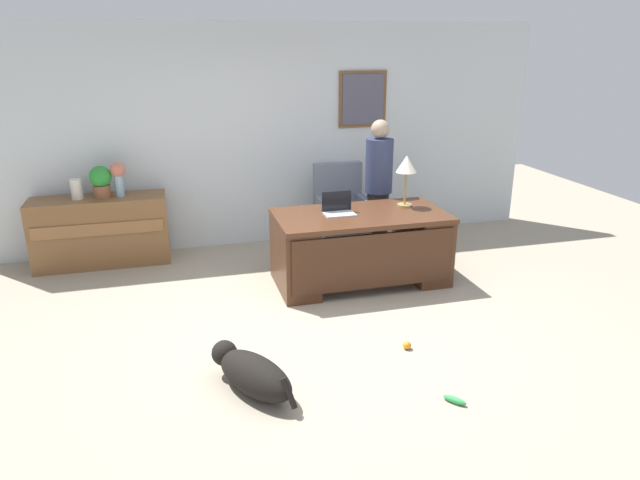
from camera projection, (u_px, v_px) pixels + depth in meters
The scene contains 14 objects.
ground_plane at pixel (326, 328), 5.25m from camera, with size 12.00×12.00×0.00m, color #9E937F.
back_wall at pixel (270, 136), 7.18m from camera, with size 7.00×0.16×2.70m.
desk at pixel (361, 246), 6.13m from camera, with size 1.80×0.94×0.77m.
credenza at pixel (101, 231), 6.66m from camera, with size 1.50×0.50×0.79m.
armchair at pixel (341, 212), 7.09m from camera, with size 0.60×0.59×1.07m.
person_standing at pixel (378, 187), 6.81m from camera, with size 0.32×0.32×1.63m.
dog_lying at pixel (252, 373), 4.27m from camera, with size 0.63×0.81×0.30m.
laptop at pixel (338, 208), 6.02m from camera, with size 0.32×0.22×0.22m.
desk_lamp at pixel (406, 167), 6.16m from camera, with size 0.22×0.22×0.56m.
vase_with_flowers at pixel (118, 175), 6.52m from camera, with size 0.17×0.17×0.39m.
vase_empty at pixel (76, 189), 6.45m from camera, with size 0.13×0.13×0.23m, color silver.
potted_plant at pixel (101, 180), 6.48m from camera, with size 0.24×0.24×0.36m.
dog_toy_ball at pixel (407, 345), 4.89m from camera, with size 0.07×0.07×0.07m, color orange.
dog_toy_bone at pixel (455, 400), 4.17m from camera, with size 0.18×0.05×0.05m, color green.
Camera 1 is at (-1.29, -4.52, 2.48)m, focal length 32.42 mm.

